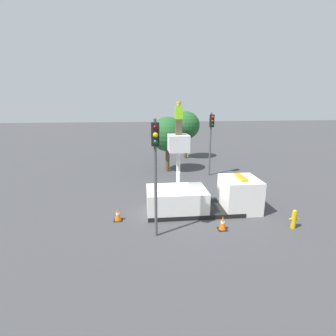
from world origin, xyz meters
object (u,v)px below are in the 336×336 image
(worker, at_px, (179,118))
(traffic_light_pole, at_px, (155,157))
(fire_hydrant, at_px, (294,219))
(traffic_cone_rear, at_px, (118,215))
(tree_left_bg, at_px, (186,126))
(traffic_cone_curbside, at_px, (223,223))
(traffic_light_across, at_px, (211,132))
(bucket_truck, at_px, (203,197))
(tree_right_bg, at_px, (168,134))

(worker, relative_size, traffic_light_pole, 0.31)
(fire_hydrant, xyz_separation_m, traffic_cone_rear, (-8.95, 1.80, -0.15))
(tree_left_bg, bearing_deg, traffic_cone_curbside, -92.97)
(worker, relative_size, traffic_cone_rear, 2.43)
(worker, relative_size, traffic_cone_curbside, 2.42)
(traffic_light_across, height_order, tree_left_bg, traffic_light_across)
(traffic_light_across, xyz_separation_m, fire_hydrant, (1.85, -9.60, -3.25))
(fire_hydrant, bearing_deg, traffic_cone_curbside, 176.50)
(worker, bearing_deg, fire_hydrant, -24.29)
(traffic_cone_curbside, bearing_deg, bucket_truck, 102.34)
(traffic_cone_curbside, bearing_deg, tree_left_bg, 87.03)
(fire_hydrant, bearing_deg, worker, 155.71)
(traffic_light_across, distance_m, traffic_cone_rear, 11.08)
(traffic_light_across, xyz_separation_m, traffic_cone_rear, (-7.10, -7.80, -3.40))
(tree_right_bg, bearing_deg, bucket_truck, -82.62)
(traffic_light_pole, xyz_separation_m, traffic_light_across, (5.14, 9.77, -0.19))
(traffic_light_pole, bearing_deg, traffic_cone_rear, 134.84)
(tree_right_bg, bearing_deg, traffic_light_pole, -98.45)
(fire_hydrant, bearing_deg, traffic_light_pole, -178.57)
(worker, bearing_deg, tree_left_bg, 78.64)
(traffic_light_across, height_order, traffic_cone_rear, traffic_light_across)
(traffic_light_pole, bearing_deg, tree_right_bg, 81.55)
(traffic_cone_rear, relative_size, tree_left_bg, 0.14)
(traffic_cone_rear, xyz_separation_m, tree_right_bg, (3.68, 9.56, 3.00))
(bucket_truck, height_order, worker, worker)
(fire_hydrant, bearing_deg, tree_right_bg, 114.91)
(tree_right_bg, bearing_deg, traffic_cone_curbside, -81.58)
(bucket_truck, xyz_separation_m, fire_hydrant, (4.13, -2.52, -0.40))
(worker, xyz_separation_m, traffic_light_pole, (-1.41, -2.69, -1.45))
(traffic_light_pole, bearing_deg, worker, 62.39)
(traffic_light_pole, xyz_separation_m, traffic_cone_curbside, (3.36, 0.40, -3.59))
(traffic_cone_curbside, height_order, tree_right_bg, tree_right_bg)
(traffic_light_across, distance_m, tree_right_bg, 3.87)
(fire_hydrant, height_order, tree_right_bg, tree_right_bg)
(bucket_truck, distance_m, worker, 4.72)
(bucket_truck, height_order, traffic_cone_rear, bucket_truck)
(traffic_light_across, distance_m, fire_hydrant, 10.30)
(tree_right_bg, bearing_deg, worker, -91.98)
(traffic_light_across, relative_size, tree_left_bg, 1.04)
(worker, height_order, traffic_cone_rear, worker)
(traffic_cone_curbside, bearing_deg, worker, 130.38)
(fire_hydrant, height_order, tree_left_bg, tree_left_bg)
(worker, xyz_separation_m, traffic_cone_rear, (-3.37, -0.72, -5.04))
(bucket_truck, bearing_deg, traffic_cone_curbside, -77.66)
(worker, distance_m, traffic_light_pole, 3.37)
(bucket_truck, relative_size, worker, 3.71)
(traffic_light_pole, relative_size, tree_right_bg, 1.14)
(worker, distance_m, traffic_cone_curbside, 5.87)
(bucket_truck, relative_size, traffic_light_pole, 1.16)
(traffic_light_pole, xyz_separation_m, tree_left_bg, (4.20, 16.59, -0.36))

